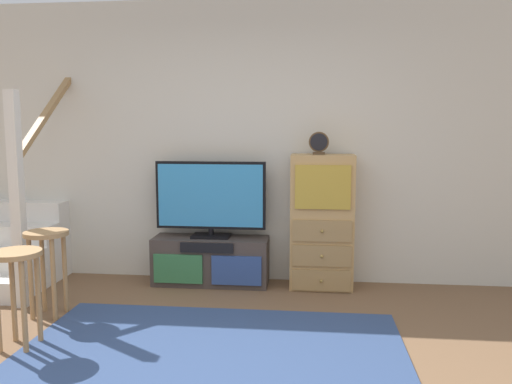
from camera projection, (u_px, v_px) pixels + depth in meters
name	position (u px, v px, depth m)	size (l,w,h in m)	color
back_wall	(245.00, 142.00, 5.03)	(6.40, 0.12, 2.70)	beige
area_rug	(209.00, 358.00, 3.36)	(2.60, 1.80, 0.01)	navy
media_console	(211.00, 261.00, 4.94)	(1.10, 0.38, 0.45)	#423833
television	(211.00, 197.00, 4.88)	(1.05, 0.22, 0.73)	black
side_cabinet	(322.00, 222.00, 4.79)	(0.58, 0.38, 1.25)	tan
desk_clock	(319.00, 143.00, 4.68)	(0.18, 0.08, 0.21)	#4C3823
staircase	(20.00, 241.00, 5.13)	(1.00, 1.36, 2.20)	silver
bar_stool_near	(17.00, 276.00, 3.47)	(0.34, 0.34, 0.68)	#A37A4C
bar_stool_far	(47.00, 253.00, 4.07)	(0.34, 0.34, 0.69)	#A37A4C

